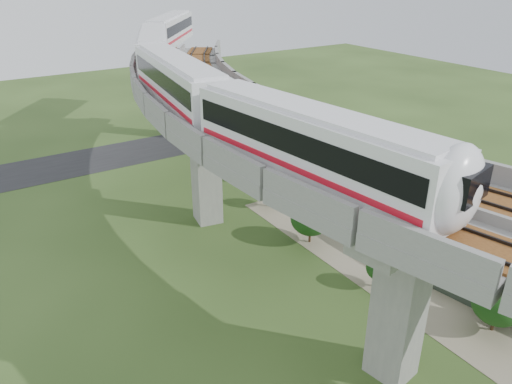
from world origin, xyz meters
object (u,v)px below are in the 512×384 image
(car_white, at_px, (445,245))
(car_red, at_px, (473,226))
(car_dark, at_px, (359,209))
(metro_train, at_px, (190,63))

(car_white, height_order, car_red, car_white)
(car_white, height_order, car_dark, car_dark)
(car_red, distance_m, car_dark, 9.27)
(car_red, bearing_deg, metro_train, -158.22)
(car_red, bearing_deg, car_dark, -158.99)
(metro_train, xyz_separation_m, car_white, (11.09, -19.54, -11.67))
(car_white, xyz_separation_m, car_red, (4.58, 0.78, -0.06))
(metro_train, distance_m, car_white, 25.32)
(metro_train, bearing_deg, car_white, -60.43)
(car_dark, bearing_deg, car_red, -147.93)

